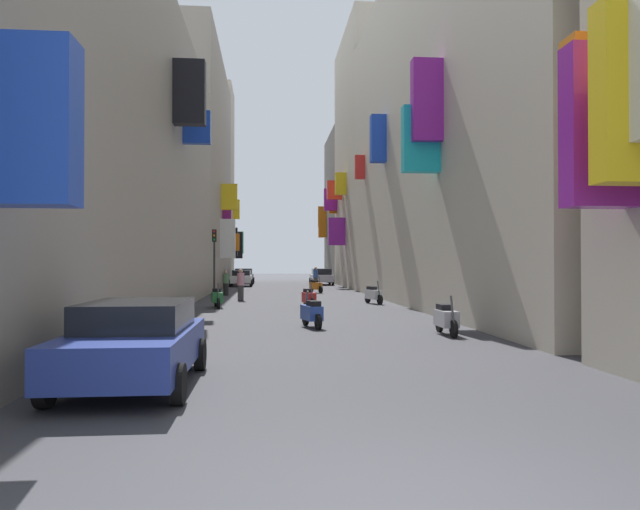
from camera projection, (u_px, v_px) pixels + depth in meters
ground_plane at (289, 297)px, 34.56m from camera, size 140.00×140.00×0.00m
building_left_near at (79, 140)px, 20.68m from camera, size 7.35×33.40×12.83m
building_left_mid_a at (186, 173)px, 47.52m from camera, size 7.27×20.40×18.70m
building_left_mid_b at (204, 185)px, 60.78m from camera, size 7.09×6.20×20.34m
building_right_mid_b at (462, 123)px, 27.80m from camera, size 7.36×29.49×17.45m
building_right_mid_c at (379, 161)px, 48.86m from camera, size 7.39×12.75×21.16m
building_right_far at (358, 209)px, 60.21m from camera, size 6.90×10.12×15.19m
parked_car_white at (241, 278)px, 49.82m from camera, size 1.89×4.02×1.37m
parked_car_blue at (135, 341)px, 9.63m from camera, size 2.01×4.09×1.39m
parked_car_grey at (244, 276)px, 55.95m from camera, size 1.97×4.06×1.44m
parked_car_silver at (321, 276)px, 52.77m from camera, size 2.01×4.24×1.47m
scooter_green at (217, 297)px, 26.21m from camera, size 0.63×1.86×1.13m
scooter_white at (373, 294)px, 28.61m from camera, size 0.72×1.73×1.13m
scooter_blue at (312, 313)px, 18.17m from camera, size 0.67×1.74×1.13m
scooter_silver at (446, 318)px, 16.37m from camera, size 0.44×1.79×1.13m
scooter_red at (309, 298)px, 25.98m from camera, size 0.60×1.81×1.13m
scooter_orange at (316, 286)px, 38.81m from camera, size 0.82×1.75×1.13m
pedestrian_crossing at (226, 283)px, 35.83m from camera, size 0.47×0.47×1.54m
pedestrian_near_left at (241, 285)px, 30.93m from camera, size 0.47×0.47×1.70m
pedestrian_near_right at (316, 278)px, 46.08m from camera, size 0.53×0.53×1.68m
traffic_light_near_corner at (214, 250)px, 35.62m from camera, size 0.26×0.34×4.06m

